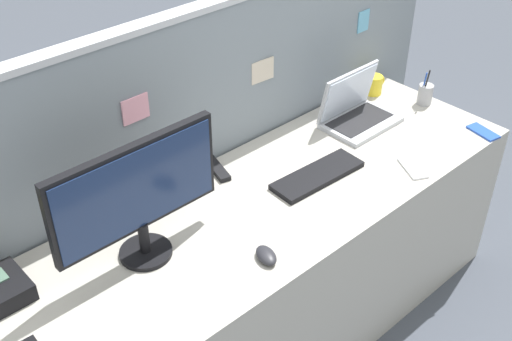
% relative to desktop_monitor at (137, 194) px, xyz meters
% --- Properties ---
extents(ground_plane, '(10.00, 10.00, 0.00)m').
position_rel_desktop_monitor_xyz_m(ground_plane, '(0.48, -0.08, -0.99)').
color(ground_plane, '#424751').
extents(desk, '(2.26, 0.70, 0.74)m').
position_rel_desktop_monitor_xyz_m(desk, '(0.48, -0.08, -0.62)').
color(desk, '#ADA89E').
rests_on(desk, ground_plane).
extents(cubicle_divider, '(2.69, 0.08, 1.38)m').
position_rel_desktop_monitor_xyz_m(cubicle_divider, '(0.48, 0.31, -0.30)').
color(cubicle_divider, gray).
rests_on(cubicle_divider, ground_plane).
extents(desktop_monitor, '(0.60, 0.18, 0.42)m').
position_rel_desktop_monitor_xyz_m(desktop_monitor, '(0.00, 0.00, 0.00)').
color(desktop_monitor, black).
rests_on(desktop_monitor, desk).
extents(laptop, '(0.33, 0.23, 0.24)m').
position_rel_desktop_monitor_xyz_m(laptop, '(1.17, 0.08, -0.19)').
color(laptop, '#B2B5BC').
rests_on(laptop, desk).
extents(keyboard_main, '(0.40, 0.15, 0.02)m').
position_rel_desktop_monitor_xyz_m(keyboard_main, '(0.74, -0.10, -0.24)').
color(keyboard_main, black).
rests_on(keyboard_main, desk).
extents(computer_mouse_right_hand, '(0.09, 0.11, 0.03)m').
position_rel_desktop_monitor_xyz_m(computer_mouse_right_hand, '(0.28, -0.30, -0.23)').
color(computer_mouse_right_hand, '#232328').
rests_on(computer_mouse_right_hand, desk).
extents(pen_cup, '(0.07, 0.07, 0.18)m').
position_rel_desktop_monitor_xyz_m(pen_cup, '(1.53, -0.03, -0.20)').
color(pen_cup, '#99999E').
rests_on(pen_cup, desk).
extents(cell_phone_white_slab, '(0.13, 0.16, 0.01)m').
position_rel_desktop_monitor_xyz_m(cell_phone_white_slab, '(1.06, -0.31, -0.24)').
color(cell_phone_white_slab, silver).
rests_on(cell_phone_white_slab, desk).
extents(cell_phone_blue_case, '(0.09, 0.15, 0.01)m').
position_rel_desktop_monitor_xyz_m(cell_phone_blue_case, '(1.50, -0.36, -0.24)').
color(cell_phone_blue_case, blue).
rests_on(cell_phone_blue_case, desk).
extents(tv_remote, '(0.09, 0.18, 0.02)m').
position_rel_desktop_monitor_xyz_m(tv_remote, '(0.48, 0.20, -0.24)').
color(tv_remote, black).
rests_on(tv_remote, desk).
extents(coffee_mug, '(0.12, 0.08, 0.09)m').
position_rel_desktop_monitor_xyz_m(coffee_mug, '(1.44, 0.19, -0.20)').
color(coffee_mug, yellow).
rests_on(coffee_mug, desk).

